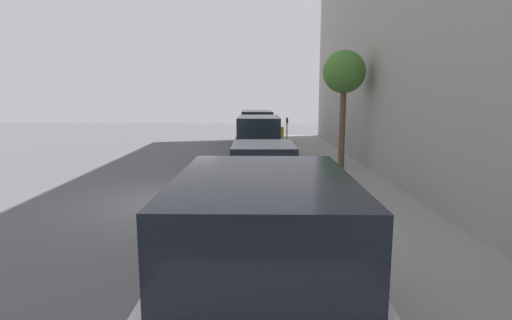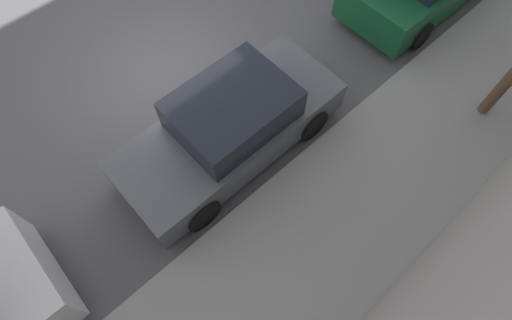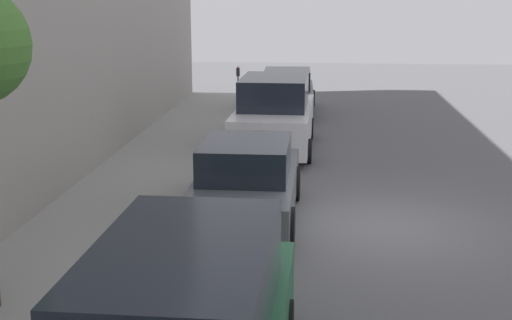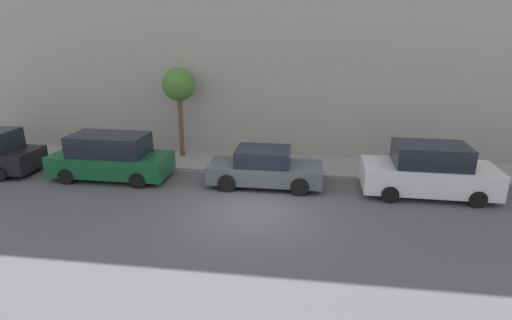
% 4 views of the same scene
% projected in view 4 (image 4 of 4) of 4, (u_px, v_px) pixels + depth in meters
% --- Properties ---
extents(ground_plane, '(60.00, 60.00, 0.00)m').
position_uv_depth(ground_plane, '(253.00, 210.00, 13.86)').
color(ground_plane, '#515154').
extents(sidewalk, '(2.79, 32.00, 0.15)m').
position_uv_depth(sidewalk, '(269.00, 164.00, 18.44)').
color(sidewalk, gray).
rests_on(sidewalk, ground_plane).
extents(building_facade, '(2.00, 32.00, 12.19)m').
position_uv_depth(building_facade, '(275.00, 27.00, 18.84)').
color(building_facade, gray).
rests_on(building_facade, ground_plane).
extents(parked_suv_second, '(2.08, 4.83, 1.98)m').
position_uv_depth(parked_suv_second, '(428.00, 171.00, 14.90)').
color(parked_suv_second, silver).
rests_on(parked_suv_second, ground_plane).
extents(parked_sedan_third, '(1.92, 4.51, 1.54)m').
position_uv_depth(parked_sedan_third, '(265.00, 168.00, 15.88)').
color(parked_sedan_third, '#4C5156').
rests_on(parked_sedan_third, ground_plane).
extents(parked_minivan_fourth, '(2.02, 4.92, 1.90)m').
position_uv_depth(parked_minivan_fourth, '(111.00, 157.00, 16.60)').
color(parked_minivan_fourth, '#14512D').
rests_on(parked_minivan_fourth, ground_plane).
extents(parking_meter_far, '(0.11, 0.15, 1.41)m').
position_uv_depth(parking_meter_far, '(11.00, 140.00, 18.86)').
color(parking_meter_far, '#ADADB2').
rests_on(parking_meter_far, sidewalk).
extents(street_tree, '(1.51, 1.51, 4.19)m').
position_uv_depth(street_tree, '(179.00, 86.00, 18.35)').
color(street_tree, brown).
rests_on(street_tree, sidewalk).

